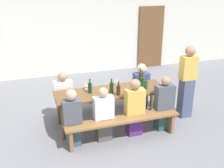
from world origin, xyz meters
The scene contains 22 objects.
ground_plane centered at (0.00, 0.00, 0.00)m, with size 24.00×24.00×0.00m, color slate.
back_wall centered at (0.00, 3.64, 1.60)m, with size 14.00×0.20×3.20m, color silver.
wooden_door centered at (2.57, 3.50, 1.05)m, with size 0.90×0.06×2.10m, color brown.
tasting_table centered at (0.00, 0.00, 0.67)m, with size 2.31×0.74×0.75m.
bench_near centered at (0.00, -0.67, 0.36)m, with size 2.21×0.30×0.45m.
bench_far centered at (0.00, 0.67, 0.36)m, with size 2.21×0.30×0.45m.
wine_bottle_0 centered at (-0.45, 0.04, 0.86)m, with size 0.08×0.08×0.29m.
wine_bottle_1 centered at (0.05, -0.25, 0.86)m, with size 0.08×0.08×0.29m.
wine_bottle_2 centered at (-0.04, -0.09, 0.86)m, with size 0.08×0.08×0.30m.
wine_bottle_3 centered at (0.65, -0.22, 0.87)m, with size 0.07×0.07×0.32m.
wine_bottle_4 centered at (0.68, 0.02, 0.86)m, with size 0.07×0.07×0.30m.
wine_bottle_5 centered at (0.76, 0.29, 0.86)m, with size 0.07×0.07×0.32m.
wine_glass_0 centered at (-0.48, 0.26, 0.86)m, with size 0.07×0.07×0.15m.
wine_glass_1 centered at (0.19, 0.25, 0.87)m, with size 0.07×0.07×0.16m.
wine_glass_2 centered at (1.03, -0.12, 0.87)m, with size 0.07×0.07×0.17m.
seated_guest_near_0 centered at (-0.92, -0.52, 0.53)m, with size 0.33×0.24×1.09m.
seated_guest_near_1 centered at (-0.34, -0.52, 0.50)m, with size 0.37×0.24×1.06m.
seated_guest_near_2 centered at (0.29, -0.52, 0.55)m, with size 0.37×0.24×1.14m.
seated_guest_near_3 centered at (0.93, -0.52, 0.53)m, with size 0.38×0.24×1.13m.
seated_guest_far_0 centered at (-0.92, 0.52, 0.51)m, with size 0.39×0.24×1.08m.
seated_guest_far_1 centered at (0.89, 0.52, 0.53)m, with size 0.36×0.24×1.10m.
standing_host centered at (1.65, -0.18, 0.79)m, with size 0.34×0.24×1.61m.
Camera 1 is at (-1.59, -4.78, 2.82)m, focal length 42.67 mm.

